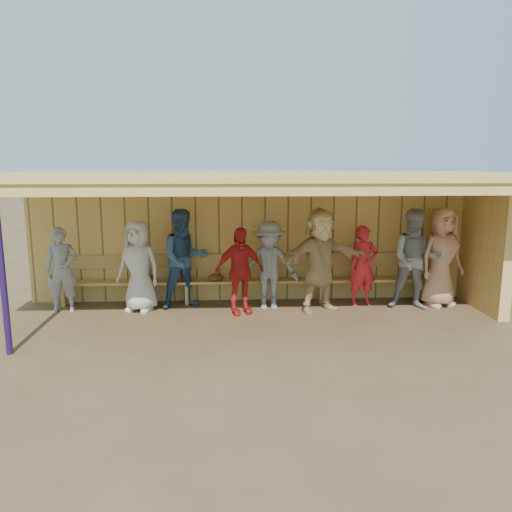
{
  "coord_description": "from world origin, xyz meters",
  "views": [
    {
      "loc": [
        -0.45,
        -8.28,
        2.69
      ],
      "look_at": [
        0.0,
        0.35,
        1.05
      ],
      "focal_mm": 35.0,
      "sensor_mm": 36.0,
      "label": 1
    }
  ],
  "objects_px": {
    "player_extra": "(415,260)",
    "player_a": "(62,270)",
    "player_f": "(320,260)",
    "player_c": "(185,259)",
    "player_b": "(139,266)",
    "player_h": "(441,257)",
    "player_e": "(269,265)",
    "bench": "(254,275)",
    "player_d": "(239,271)",
    "player_g": "(363,266)"
  },
  "relations": [
    {
      "from": "bench",
      "to": "player_e",
      "type": "bearing_deg",
      "value": -61.99
    },
    {
      "from": "player_d",
      "to": "player_f",
      "type": "bearing_deg",
      "value": -16.67
    },
    {
      "from": "player_g",
      "to": "player_e",
      "type": "bearing_deg",
      "value": 174.51
    },
    {
      "from": "player_b",
      "to": "player_extra",
      "type": "bearing_deg",
      "value": 18.19
    },
    {
      "from": "player_extra",
      "to": "player_a",
      "type": "bearing_deg",
      "value": -165.87
    },
    {
      "from": "player_h",
      "to": "player_extra",
      "type": "xyz_separation_m",
      "value": [
        -0.55,
        -0.17,
        -0.01
      ]
    },
    {
      "from": "player_c",
      "to": "player_d",
      "type": "distance_m",
      "value": 1.1
    },
    {
      "from": "player_d",
      "to": "player_extra",
      "type": "bearing_deg",
      "value": -18.2
    },
    {
      "from": "player_g",
      "to": "player_extra",
      "type": "distance_m",
      "value": 0.95
    },
    {
      "from": "player_c",
      "to": "player_f",
      "type": "bearing_deg",
      "value": -28.57
    },
    {
      "from": "player_d",
      "to": "bench",
      "type": "relative_size",
      "value": 0.21
    },
    {
      "from": "bench",
      "to": "player_b",
      "type": "bearing_deg",
      "value": -166.74
    },
    {
      "from": "player_g",
      "to": "player_a",
      "type": "bearing_deg",
      "value": 171.73
    },
    {
      "from": "player_h",
      "to": "player_f",
      "type": "bearing_deg",
      "value": 164.46
    },
    {
      "from": "player_b",
      "to": "player_extra",
      "type": "distance_m",
      "value": 5.04
    },
    {
      "from": "player_extra",
      "to": "player_f",
      "type": "bearing_deg",
      "value": -163.9
    },
    {
      "from": "player_d",
      "to": "player_e",
      "type": "height_order",
      "value": "player_e"
    },
    {
      "from": "player_b",
      "to": "player_e",
      "type": "xyz_separation_m",
      "value": [
        2.37,
        0.02,
        -0.01
      ]
    },
    {
      "from": "player_f",
      "to": "bench",
      "type": "distance_m",
      "value": 1.39
    },
    {
      "from": "player_f",
      "to": "player_h",
      "type": "bearing_deg",
      "value": -19.0
    },
    {
      "from": "player_e",
      "to": "player_h",
      "type": "distance_m",
      "value": 3.22
    },
    {
      "from": "player_a",
      "to": "player_d",
      "type": "height_order",
      "value": "player_d"
    },
    {
      "from": "player_e",
      "to": "player_h",
      "type": "height_order",
      "value": "player_h"
    },
    {
      "from": "player_b",
      "to": "player_f",
      "type": "relative_size",
      "value": 0.88
    },
    {
      "from": "player_extra",
      "to": "player_b",
      "type": "bearing_deg",
      "value": -166.13
    },
    {
      "from": "player_a",
      "to": "bench",
      "type": "xyz_separation_m",
      "value": [
        3.48,
        0.49,
        -0.25
      ]
    },
    {
      "from": "player_b",
      "to": "player_e",
      "type": "bearing_deg",
      "value": 20.0
    },
    {
      "from": "player_b",
      "to": "player_f",
      "type": "xyz_separation_m",
      "value": [
        3.27,
        -0.15,
        0.11
      ]
    },
    {
      "from": "player_b",
      "to": "player_a",
      "type": "bearing_deg",
      "value": -160.6
    },
    {
      "from": "player_extra",
      "to": "bench",
      "type": "relative_size",
      "value": 0.24
    },
    {
      "from": "player_f",
      "to": "player_d",
      "type": "bearing_deg",
      "value": 159.75
    },
    {
      "from": "player_b",
      "to": "player_c",
      "type": "relative_size",
      "value": 0.9
    },
    {
      "from": "player_h",
      "to": "bench",
      "type": "relative_size",
      "value": 0.25
    },
    {
      "from": "player_g",
      "to": "player_b",
      "type": "bearing_deg",
      "value": 172.3
    },
    {
      "from": "player_c",
      "to": "player_h",
      "type": "relative_size",
      "value": 0.99
    },
    {
      "from": "player_b",
      "to": "player_f",
      "type": "distance_m",
      "value": 3.28
    },
    {
      "from": "player_b",
      "to": "player_c",
      "type": "distance_m",
      "value": 0.84
    },
    {
      "from": "player_e",
      "to": "player_f",
      "type": "bearing_deg",
      "value": -9.06
    },
    {
      "from": "player_c",
      "to": "player_g",
      "type": "distance_m",
      "value": 3.34
    },
    {
      "from": "player_b",
      "to": "player_g",
      "type": "distance_m",
      "value": 4.15
    },
    {
      "from": "player_a",
      "to": "bench",
      "type": "bearing_deg",
      "value": -2.08
    },
    {
      "from": "player_b",
      "to": "player_g",
      "type": "height_order",
      "value": "player_b"
    },
    {
      "from": "player_c",
      "to": "player_g",
      "type": "xyz_separation_m",
      "value": [
        3.34,
        -0.04,
        -0.16
      ]
    },
    {
      "from": "player_d",
      "to": "player_h",
      "type": "xyz_separation_m",
      "value": [
        3.77,
        0.29,
        0.15
      ]
    },
    {
      "from": "player_f",
      "to": "player_extra",
      "type": "relative_size",
      "value": 1.02
    },
    {
      "from": "player_e",
      "to": "player_extra",
      "type": "height_order",
      "value": "player_extra"
    },
    {
      "from": "player_h",
      "to": "player_b",
      "type": "bearing_deg",
      "value": 160.09
    },
    {
      "from": "player_a",
      "to": "player_g",
      "type": "relative_size",
      "value": 1.02
    },
    {
      "from": "player_f",
      "to": "player_c",
      "type": "bearing_deg",
      "value": 148.25
    },
    {
      "from": "player_c",
      "to": "player_h",
      "type": "distance_m",
      "value": 4.78
    }
  ]
}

